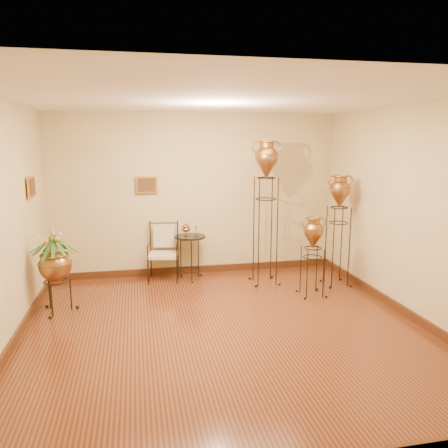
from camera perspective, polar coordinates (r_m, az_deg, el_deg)
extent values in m
plane|color=brown|center=(5.63, 0.15, -13.64)|extent=(5.00, 5.00, 0.00)
cube|color=#43210F|center=(7.91, -3.50, -5.91)|extent=(5.00, 0.04, 0.12)
cube|color=#43210F|center=(5.70, -25.89, -13.84)|extent=(0.04, 5.00, 0.12)
cube|color=#43210F|center=(6.54, 22.34, -10.37)|extent=(0.04, 5.00, 0.12)
cube|color=gold|center=(7.52, -10.07, 5.06)|extent=(0.36, 0.03, 0.29)
cube|color=gold|center=(6.66, -23.87, 4.44)|extent=(0.03, 0.36, 0.29)
cube|color=beige|center=(7.43, -7.93, -4.02)|extent=(0.53, 0.50, 0.05)
cube|color=beige|center=(7.36, -7.98, -1.95)|extent=(0.36, 0.08, 0.38)
cylinder|color=black|center=(7.40, -4.47, -1.62)|extent=(0.52, 0.52, 0.02)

